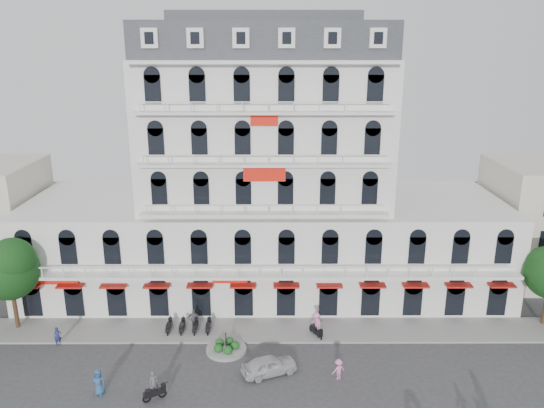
% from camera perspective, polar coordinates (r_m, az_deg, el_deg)
% --- Properties ---
extents(ground, '(120.00, 120.00, 0.00)m').
position_cam_1_polar(ground, '(38.44, -0.94, -20.27)').
color(ground, '#38383A').
rests_on(ground, ground).
extents(sidewalk, '(53.00, 4.00, 0.16)m').
position_cam_1_polar(sidewalk, '(45.91, -0.80, -13.42)').
color(sidewalk, gray).
rests_on(sidewalk, ground).
extents(main_building, '(45.00, 15.00, 25.80)m').
position_cam_1_polar(main_building, '(50.44, -0.74, 1.59)').
color(main_building, silver).
rests_on(main_building, ground).
extents(traffic_island, '(3.20, 3.20, 1.60)m').
position_cam_1_polar(traffic_island, '(43.39, -4.95, -15.16)').
color(traffic_island, gray).
rests_on(traffic_island, ground).
extents(parked_scooter_row, '(4.40, 1.80, 1.10)m').
position_cam_1_polar(parked_scooter_row, '(46.28, -8.91, -13.48)').
color(parked_scooter_row, black).
rests_on(parked_scooter_row, ground).
extents(tree_west_inner, '(4.76, 4.76, 8.25)m').
position_cam_1_polar(tree_west_inner, '(48.77, -26.41, -6.08)').
color(tree_west_inner, '#382314').
rests_on(tree_west_inner, ground).
extents(parked_car, '(4.41, 3.04, 1.40)m').
position_cam_1_polar(parked_car, '(40.46, -0.29, -16.96)').
color(parked_car, silver).
rests_on(parked_car, ground).
extents(rider_west, '(1.54, 1.04, 2.20)m').
position_cam_1_polar(rider_west, '(38.66, -12.58, -18.67)').
color(rider_west, black).
rests_on(rider_west, ground).
extents(rider_center, '(1.14, 1.54, 2.25)m').
position_cam_1_polar(rider_center, '(44.66, 4.78, -12.76)').
color(rider_center, black).
rests_on(rider_center, ground).
extents(pedestrian_left, '(1.03, 0.78, 1.90)m').
position_cam_1_polar(pedestrian_left, '(40.16, -18.16, -17.76)').
color(pedestrian_left, '#2A507F').
rests_on(pedestrian_left, ground).
extents(pedestrian_mid, '(1.09, 0.54, 1.80)m').
position_cam_1_polar(pedestrian_mid, '(46.40, -8.40, -12.11)').
color(pedestrian_mid, slate).
rests_on(pedestrian_mid, ground).
extents(pedestrian_right, '(1.17, 0.97, 1.58)m').
position_cam_1_polar(pedestrian_right, '(40.16, 7.16, -17.23)').
color(pedestrian_right, pink).
rests_on(pedestrian_right, ground).
extents(pedestrian_far, '(0.68, 0.62, 1.56)m').
position_cam_1_polar(pedestrian_far, '(46.96, -22.07, -13.05)').
color(pedestrian_far, navy).
rests_on(pedestrian_far, ground).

